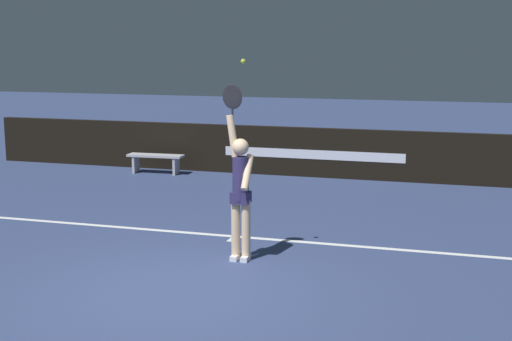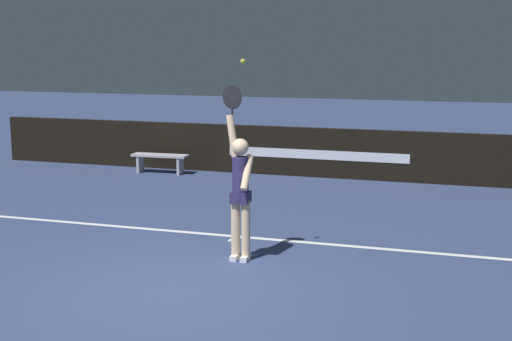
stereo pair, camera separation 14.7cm
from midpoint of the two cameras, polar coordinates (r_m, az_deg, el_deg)
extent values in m
plane|color=navy|center=(8.95, -6.61, -9.68)|extent=(60.00, 60.00, 0.00)
cube|color=white|center=(11.30, -1.19, -5.33)|extent=(11.83, 0.11, 0.00)
cube|color=white|center=(11.16, -1.43, -5.52)|extent=(0.11, 0.30, 0.00)
cube|color=black|center=(16.21, 4.76, 1.47)|extent=(15.96, 0.17, 1.12)
cube|color=silver|center=(16.10, 5.15, 1.28)|extent=(4.16, 0.01, 0.21)
cylinder|color=beige|center=(10.00, -0.40, -4.84)|extent=(0.13, 0.13, 0.87)
cylinder|color=beige|center=(10.05, -1.24, -4.77)|extent=(0.13, 0.13, 0.87)
cube|color=white|center=(10.10, -0.43, -7.05)|extent=(0.10, 0.24, 0.07)
cube|color=white|center=(10.14, -1.27, -6.98)|extent=(0.10, 0.24, 0.07)
cylinder|color=#2F2855|center=(9.86, -0.83, -0.65)|extent=(0.23, 0.23, 0.61)
cube|color=#2F2855|center=(9.91, -0.83, -2.16)|extent=(0.26, 0.22, 0.16)
sphere|color=beige|center=(9.78, -0.84, 1.91)|extent=(0.23, 0.23, 0.23)
cylinder|color=beige|center=(9.79, -1.49, 2.81)|extent=(0.18, 0.10, 0.59)
cylinder|color=beige|center=(9.75, -0.30, -0.15)|extent=(0.11, 0.39, 0.48)
ellipsoid|color=black|center=(9.74, -1.50, 5.96)|extent=(0.33, 0.03, 0.38)
cylinder|color=black|center=(9.75, -1.50, 4.84)|extent=(0.03, 0.03, 0.18)
sphere|color=#CBDC37|center=(9.58, -0.62, 8.77)|extent=(0.07, 0.07, 0.07)
cube|color=#BAB5BC|center=(16.72, -7.50, 1.21)|extent=(1.34, 0.41, 0.05)
cube|color=#BAB5BC|center=(16.95, -9.06, 0.57)|extent=(0.07, 0.32, 0.42)
cube|color=#BAB5BC|center=(16.57, -5.87, 0.42)|extent=(0.07, 0.32, 0.42)
camera|label=1|loc=(0.07, -89.58, 0.08)|focal=49.69mm
camera|label=2|loc=(0.07, 90.42, -0.08)|focal=49.69mm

